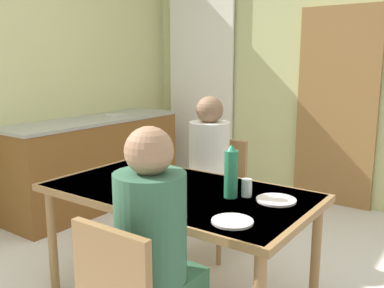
{
  "coord_description": "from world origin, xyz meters",
  "views": [
    {
      "loc": [
        1.66,
        -1.88,
        1.47
      ],
      "look_at": [
        0.21,
        0.17,
        0.97
      ],
      "focal_mm": 39.35,
      "sensor_mm": 36.0,
      "label": 1
    }
  ],
  "objects_px": {
    "person_far_diner": "(208,155)",
    "serving_bowl_center": "(164,176)",
    "dining_table": "(177,200)",
    "person_near_diner": "(153,230)",
    "chair_far_diner": "(217,188)",
    "kitchen_counter": "(95,162)",
    "water_bottle_green_near": "(231,173)"
  },
  "relations": [
    {
      "from": "kitchen_counter",
      "to": "dining_table",
      "type": "relative_size",
      "value": 1.23
    },
    {
      "from": "dining_table",
      "to": "kitchen_counter",
      "type": "bearing_deg",
      "value": 151.92
    },
    {
      "from": "dining_table",
      "to": "person_near_diner",
      "type": "distance_m",
      "value": 0.76
    },
    {
      "from": "kitchen_counter",
      "to": "serving_bowl_center",
      "type": "relative_size",
      "value": 11.52
    },
    {
      "from": "kitchen_counter",
      "to": "person_far_diner",
      "type": "height_order",
      "value": "person_far_diner"
    },
    {
      "from": "chair_far_diner",
      "to": "person_near_diner",
      "type": "height_order",
      "value": "person_near_diner"
    },
    {
      "from": "dining_table",
      "to": "person_far_diner",
      "type": "bearing_deg",
      "value": 108.0
    },
    {
      "from": "serving_bowl_center",
      "to": "person_far_diner",
      "type": "bearing_deg",
      "value": 92.53
    },
    {
      "from": "person_near_diner",
      "to": "water_bottle_green_near",
      "type": "relative_size",
      "value": 2.56
    },
    {
      "from": "serving_bowl_center",
      "to": "chair_far_diner",
      "type": "bearing_deg",
      "value": 92.02
    },
    {
      "from": "person_near_diner",
      "to": "serving_bowl_center",
      "type": "xyz_separation_m",
      "value": [
        -0.56,
        0.76,
        -0.03
      ]
    },
    {
      "from": "person_far_diner",
      "to": "serving_bowl_center",
      "type": "xyz_separation_m",
      "value": [
        0.02,
        -0.54,
        -0.03
      ]
    },
    {
      "from": "kitchen_counter",
      "to": "dining_table",
      "type": "bearing_deg",
      "value": -28.08
    },
    {
      "from": "person_near_diner",
      "to": "person_far_diner",
      "type": "relative_size",
      "value": 1.0
    },
    {
      "from": "kitchen_counter",
      "to": "dining_table",
      "type": "distance_m",
      "value": 2.04
    },
    {
      "from": "kitchen_counter",
      "to": "chair_far_diner",
      "type": "distance_m",
      "value": 1.59
    },
    {
      "from": "kitchen_counter",
      "to": "serving_bowl_center",
      "type": "distance_m",
      "value": 1.83
    },
    {
      "from": "dining_table",
      "to": "serving_bowl_center",
      "type": "relative_size",
      "value": 9.39
    },
    {
      "from": "kitchen_counter",
      "to": "dining_table",
      "type": "xyz_separation_m",
      "value": [
        1.79,
        -0.95,
        0.21
      ]
    },
    {
      "from": "water_bottle_green_near",
      "to": "serving_bowl_center",
      "type": "relative_size",
      "value": 1.77
    },
    {
      "from": "dining_table",
      "to": "water_bottle_green_near",
      "type": "xyz_separation_m",
      "value": [
        0.33,
        0.06,
        0.21
      ]
    },
    {
      "from": "chair_far_diner",
      "to": "serving_bowl_center",
      "type": "distance_m",
      "value": 0.72
    },
    {
      "from": "water_bottle_green_near",
      "to": "person_near_diner",
      "type": "bearing_deg",
      "value": -86.89
    },
    {
      "from": "person_near_diner",
      "to": "water_bottle_green_near",
      "type": "height_order",
      "value": "person_near_diner"
    },
    {
      "from": "person_near_diner",
      "to": "serving_bowl_center",
      "type": "distance_m",
      "value": 0.95
    },
    {
      "from": "dining_table",
      "to": "person_far_diner",
      "type": "relative_size",
      "value": 2.07
    },
    {
      "from": "dining_table",
      "to": "water_bottle_green_near",
      "type": "distance_m",
      "value": 0.39
    },
    {
      "from": "chair_far_diner",
      "to": "person_near_diner",
      "type": "relative_size",
      "value": 1.13
    },
    {
      "from": "kitchen_counter",
      "to": "person_near_diner",
      "type": "bearing_deg",
      "value": -36.67
    },
    {
      "from": "dining_table",
      "to": "person_near_diner",
      "type": "bearing_deg",
      "value": -60.5
    },
    {
      "from": "chair_far_diner",
      "to": "person_far_diner",
      "type": "distance_m",
      "value": 0.31
    },
    {
      "from": "kitchen_counter",
      "to": "chair_far_diner",
      "type": "bearing_deg",
      "value": -5.98
    }
  ]
}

